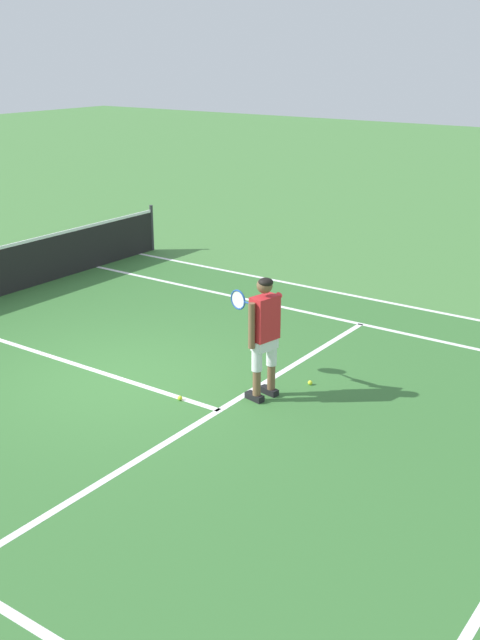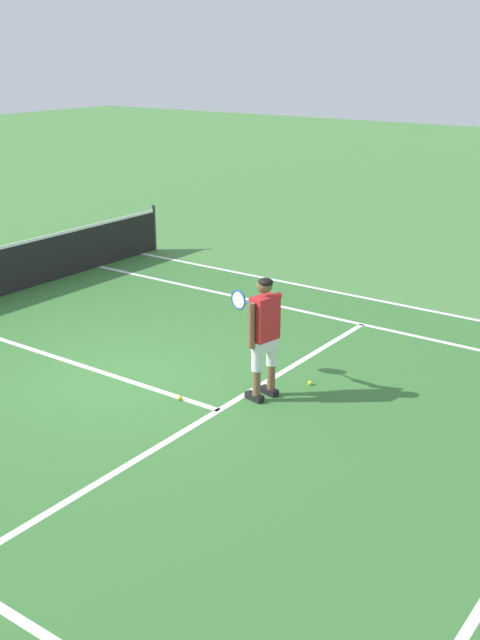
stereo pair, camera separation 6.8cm
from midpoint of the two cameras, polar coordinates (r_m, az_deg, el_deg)
name	(u,v)px [view 2 (the right image)]	position (r m, az deg, el deg)	size (l,w,h in m)	color
ground_plane	(119,378)	(11.30, -8.84, -4.27)	(80.00, 80.00, 0.00)	#477F3D
court_inner_surface	(154,389)	(10.87, -6.23, -5.14)	(10.98, 10.92, 0.00)	#387033
line_service	(219,410)	(10.20, -1.39, -6.72)	(8.23, 0.10, 0.01)	white
line_centre_service	(54,357)	(12.24, -13.46, -2.67)	(0.10, 6.40, 0.01)	white
line_singles_right	(306,312)	(13.96, 5.03, 0.61)	(0.10, 10.52, 0.01)	white
line_doubles_right	(342,293)	(15.11, 7.71, 1.98)	(0.10, 10.52, 0.01)	white
tennis_player	(263,330)	(10.20, 1.94, -0.71)	(0.80, 1.07, 1.71)	black
tennis_ball_near_feet	(180,398)	(10.50, -4.31, -5.79)	(0.07, 0.07, 0.07)	#CCE02D
tennis_ball_by_baseline	(310,383)	(10.97, 5.42, -4.68)	(0.07, 0.07, 0.07)	#CCE02D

